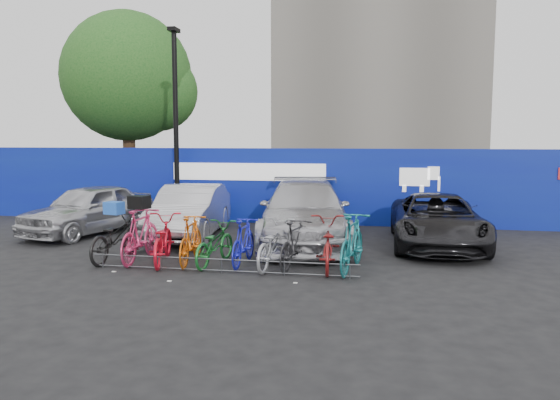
% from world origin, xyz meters
% --- Properties ---
extents(ground, '(100.00, 100.00, 0.00)m').
position_xyz_m(ground, '(0.00, 0.00, 0.00)').
color(ground, black).
rests_on(ground, ground).
extents(hoarding, '(22.00, 0.18, 2.40)m').
position_xyz_m(hoarding, '(0.01, 6.00, 1.20)').
color(hoarding, '#0A1592').
rests_on(hoarding, ground).
extents(tree, '(5.40, 5.20, 7.80)m').
position_xyz_m(tree, '(-6.77, 10.06, 5.07)').
color(tree, '#382314').
rests_on(tree, ground).
extents(lamppost, '(0.25, 0.50, 6.11)m').
position_xyz_m(lamppost, '(-3.20, 5.40, 3.27)').
color(lamppost, black).
rests_on(lamppost, ground).
extents(bike_rack, '(5.60, 0.03, 0.30)m').
position_xyz_m(bike_rack, '(-0.00, -0.60, 0.16)').
color(bike_rack, '#595B60').
rests_on(bike_rack, ground).
extents(car_0, '(2.79, 4.49, 1.43)m').
position_xyz_m(car_0, '(-5.01, 3.15, 0.71)').
color(car_0, '#B4B5B9').
rests_on(car_0, ground).
extents(car_1, '(1.91, 4.47, 1.43)m').
position_xyz_m(car_1, '(-1.99, 3.16, 0.72)').
color(car_1, silver).
rests_on(car_1, ground).
extents(car_2, '(2.94, 5.77, 1.60)m').
position_xyz_m(car_2, '(1.24, 2.88, 0.80)').
color(car_2, '#BCBBC1').
rests_on(car_2, ground).
extents(car_3, '(2.20, 4.74, 1.32)m').
position_xyz_m(car_3, '(4.59, 3.00, 0.66)').
color(car_3, black).
rests_on(car_3, ground).
extents(bike_0, '(0.84, 2.04, 1.05)m').
position_xyz_m(bike_0, '(-2.67, 0.12, 0.52)').
color(bike_0, black).
rests_on(bike_0, ground).
extents(bike_1, '(0.59, 1.99, 1.19)m').
position_xyz_m(bike_1, '(-2.05, 0.07, 0.59)').
color(bike_1, '#CC2E61').
rests_on(bike_1, ground).
extents(bike_2, '(1.14, 2.11, 1.05)m').
position_xyz_m(bike_2, '(-1.51, -0.00, 0.53)').
color(bike_2, red).
rests_on(bike_2, ground).
extents(bike_3, '(0.64, 1.80, 1.06)m').
position_xyz_m(bike_3, '(-0.87, 0.05, 0.53)').
color(bike_3, '#D55A0D').
rests_on(bike_3, ground).
extents(bike_4, '(0.88, 1.83, 0.92)m').
position_xyz_m(bike_4, '(-0.34, 0.06, 0.46)').
color(bike_4, '#196825').
rests_on(bike_4, ground).
extents(bike_5, '(0.53, 1.70, 1.02)m').
position_xyz_m(bike_5, '(0.28, 0.15, 0.51)').
color(bike_5, '#181CC4').
rests_on(bike_5, ground).
extents(bike_6, '(0.91, 1.95, 0.99)m').
position_xyz_m(bike_6, '(0.94, 0.06, 0.49)').
color(bike_6, '#989A9F').
rests_on(bike_6, ground).
extents(bike_7, '(0.83, 1.77, 1.03)m').
position_xyz_m(bike_7, '(1.41, 0.08, 0.51)').
color(bike_7, '#242426').
rests_on(bike_7, ground).
extents(bike_8, '(0.88, 2.09, 1.07)m').
position_xyz_m(bike_8, '(2.08, 0.14, 0.54)').
color(bike_8, maroon).
rests_on(bike_8, ground).
extents(bike_9, '(0.89, 2.07, 1.20)m').
position_xyz_m(bike_9, '(2.61, -0.00, 0.60)').
color(bike_9, '#176C71').
rests_on(bike_9, ground).
extents(cargo_crate, '(0.44, 0.38, 0.27)m').
position_xyz_m(cargo_crate, '(-2.67, 0.12, 1.18)').
color(cargo_crate, blue).
rests_on(cargo_crate, bike_0).
extents(cargo_topcase, '(0.46, 0.43, 0.29)m').
position_xyz_m(cargo_topcase, '(-2.05, 0.07, 1.33)').
color(cargo_topcase, black).
rests_on(cargo_topcase, bike_1).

